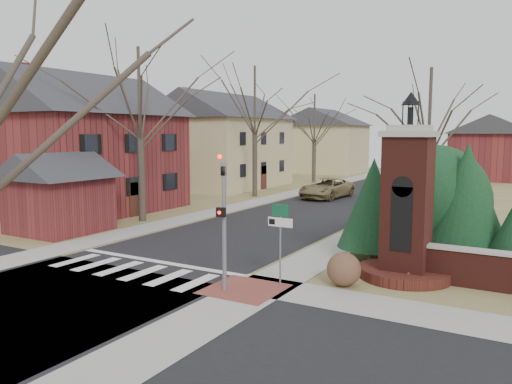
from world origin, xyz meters
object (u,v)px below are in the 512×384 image
Objects in this scene: traffic_signal_pole at (224,212)px; distant_car at (432,172)px; sign_post at (280,228)px; pickup_truck at (327,188)px; brick_gate_monument at (407,217)px.

distant_car is at bearing 92.90° from traffic_signal_pole.
pickup_truck is at bearing 108.15° from sign_post.
brick_gate_monument reaches higher than distant_car.
brick_gate_monument is (4.70, 4.42, -0.42)m from traffic_signal_pole.
brick_gate_monument reaches higher than pickup_truck.
brick_gate_monument is at bearing -55.53° from pickup_truck.
sign_post is at bearing -66.62° from pickup_truck.
distant_car is (-7.06, 42.32, -1.51)m from brick_gate_monument.
traffic_signal_pole reaches higher than sign_post.
traffic_signal_pole is at bearing -70.59° from pickup_truck.
brick_gate_monument is at bearing 107.53° from distant_car.
sign_post is 45.49m from distant_car.
brick_gate_monument is 1.64× the size of distant_car.
traffic_signal_pole is at bearing -132.43° from sign_post.
brick_gate_monument is 21.74m from pickup_truck.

